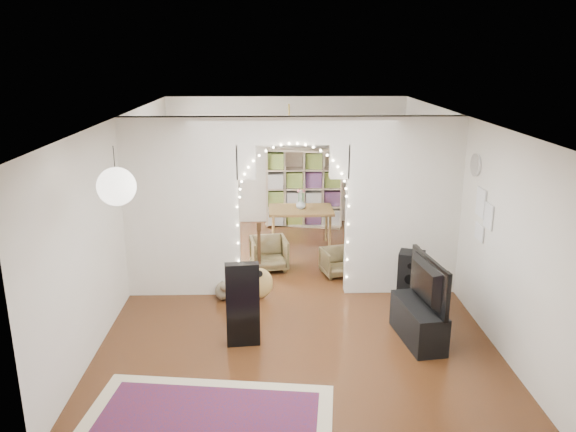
{
  "coord_description": "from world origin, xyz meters",
  "views": [
    {
      "loc": [
        -0.29,
        -8.05,
        3.57
      ],
      "look_at": [
        -0.06,
        0.3,
        1.13
      ],
      "focal_mm": 35.0,
      "sensor_mm": 36.0,
      "label": 1
    }
  ],
  "objects_px": {
    "acoustic_guitar": "(259,271)",
    "dining_table": "(301,212)",
    "floor_speaker": "(410,282)",
    "dining_chair_right": "(338,262)",
    "dining_chair_left": "(269,254)",
    "bookcase": "(304,188)",
    "media_console": "(418,322)"
  },
  "relations": [
    {
      "from": "acoustic_guitar",
      "to": "floor_speaker",
      "type": "distance_m",
      "value": 2.21
    },
    {
      "from": "floor_speaker",
      "to": "dining_chair_right",
      "type": "height_order",
      "value": "floor_speaker"
    },
    {
      "from": "floor_speaker",
      "to": "media_console",
      "type": "height_order",
      "value": "floor_speaker"
    },
    {
      "from": "dining_table",
      "to": "dining_chair_right",
      "type": "height_order",
      "value": "dining_table"
    },
    {
      "from": "acoustic_guitar",
      "to": "floor_speaker",
      "type": "relative_size",
      "value": 1.13
    },
    {
      "from": "media_console",
      "to": "dining_chair_left",
      "type": "xyz_separation_m",
      "value": [
        -1.93,
        2.53,
        0.03
      ]
    },
    {
      "from": "media_console",
      "to": "dining_chair_right",
      "type": "bearing_deg",
      "value": 101.11
    },
    {
      "from": "floor_speaker",
      "to": "dining_chair_left",
      "type": "bearing_deg",
      "value": 159.74
    },
    {
      "from": "dining_chair_right",
      "to": "dining_table",
      "type": "bearing_deg",
      "value": 95.57
    },
    {
      "from": "acoustic_guitar",
      "to": "media_console",
      "type": "relative_size",
      "value": 1.01
    },
    {
      "from": "dining_chair_left",
      "to": "dining_chair_right",
      "type": "xyz_separation_m",
      "value": [
        1.14,
        -0.3,
        -0.05
      ]
    },
    {
      "from": "floor_speaker",
      "to": "bookcase",
      "type": "height_order",
      "value": "bookcase"
    },
    {
      "from": "acoustic_guitar",
      "to": "dining_table",
      "type": "height_order",
      "value": "acoustic_guitar"
    },
    {
      "from": "acoustic_guitar",
      "to": "dining_chair_right",
      "type": "relative_size",
      "value": 2.01
    },
    {
      "from": "acoustic_guitar",
      "to": "bookcase",
      "type": "height_order",
      "value": "bookcase"
    },
    {
      "from": "dining_table",
      "to": "dining_chair_left",
      "type": "xyz_separation_m",
      "value": [
        -0.59,
        -1.13,
        -0.4
      ]
    },
    {
      "from": "acoustic_guitar",
      "to": "floor_speaker",
      "type": "bearing_deg",
      "value": -23.34
    },
    {
      "from": "media_console",
      "to": "dining_table",
      "type": "height_order",
      "value": "dining_table"
    },
    {
      "from": "dining_chair_right",
      "to": "bookcase",
      "type": "bearing_deg",
      "value": 82.9
    },
    {
      "from": "dining_table",
      "to": "dining_chair_left",
      "type": "height_order",
      "value": "dining_table"
    },
    {
      "from": "dining_chair_left",
      "to": "dining_table",
      "type": "bearing_deg",
      "value": 52.55
    },
    {
      "from": "media_console",
      "to": "dining_chair_left",
      "type": "distance_m",
      "value": 3.18
    },
    {
      "from": "bookcase",
      "to": "dining_chair_left",
      "type": "xyz_separation_m",
      "value": [
        -0.73,
        -2.56,
        -0.54
      ]
    },
    {
      "from": "media_console",
      "to": "bookcase",
      "type": "height_order",
      "value": "bookcase"
    },
    {
      "from": "media_console",
      "to": "dining_table",
      "type": "xyz_separation_m",
      "value": [
        -1.33,
        3.66,
        0.43
      ]
    },
    {
      "from": "floor_speaker",
      "to": "media_console",
      "type": "relative_size",
      "value": 0.89
    },
    {
      "from": "media_console",
      "to": "bookcase",
      "type": "distance_m",
      "value": 5.26
    },
    {
      "from": "media_console",
      "to": "bookcase",
      "type": "relative_size",
      "value": 0.61
    },
    {
      "from": "bookcase",
      "to": "dining_chair_left",
      "type": "distance_m",
      "value": 2.71
    },
    {
      "from": "media_console",
      "to": "bookcase",
      "type": "bearing_deg",
      "value": 94.93
    },
    {
      "from": "bookcase",
      "to": "media_console",
      "type": "bearing_deg",
      "value": -63.61
    },
    {
      "from": "floor_speaker",
      "to": "dining_chair_right",
      "type": "bearing_deg",
      "value": 141.95
    }
  ]
}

